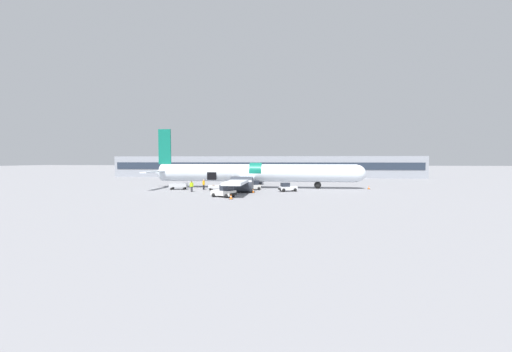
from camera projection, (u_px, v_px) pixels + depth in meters
ground_plane at (239, 191)px, 50.72m from camera, size 500.00×500.00×0.00m
terminal_strip at (264, 167)px, 95.00m from camera, size 90.63×9.95×6.21m
airplane at (253, 174)px, 57.15m from camera, size 39.06×33.08×10.86m
baggage_tug_lead at (253, 186)px, 53.09m from camera, size 2.94×2.78×1.64m
baggage_tug_mid at (287, 188)px, 50.80m from camera, size 3.18×2.36×1.43m
baggage_tug_rear at (224, 192)px, 43.03m from camera, size 3.65×2.89×1.68m
baggage_cart_loading at (217, 188)px, 52.43m from camera, size 3.48×2.61×0.94m
baggage_cart_queued at (179, 186)px, 54.22m from camera, size 3.99×2.41×1.05m
ground_crew_loader_a at (204, 184)px, 53.76m from camera, size 0.57×0.57×1.77m
ground_crew_loader_b at (225, 186)px, 50.51m from camera, size 0.53×0.53×1.64m
ground_crew_driver at (232, 185)px, 52.44m from camera, size 0.47×0.54×1.58m
ground_crew_supervisor at (192, 186)px, 50.01m from camera, size 0.59×0.53×1.74m
safety_cone_nose at (369, 188)px, 54.59m from camera, size 0.48×0.48×0.62m
safety_cone_engine_left at (231, 197)px, 40.65m from camera, size 0.57×0.57×0.65m
safety_cone_wingtip at (253, 191)px, 48.52m from camera, size 0.56×0.56×0.66m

